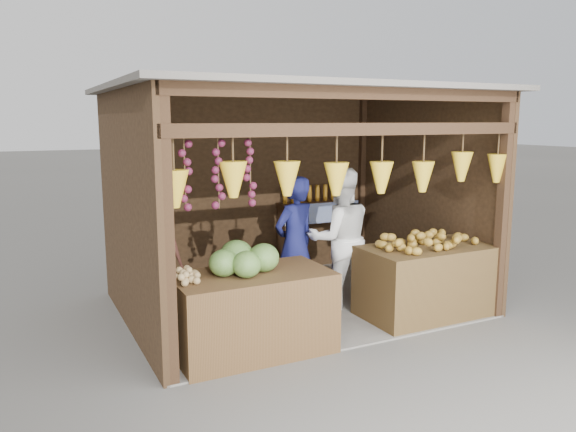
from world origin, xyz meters
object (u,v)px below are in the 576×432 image
object	(u,v)px
vendor_seated	(161,256)
man_standing	(295,244)
woman_standing	(340,238)
counter_left	(252,313)
counter_right	(426,281)

from	to	relation	value
vendor_seated	man_standing	bearing A→B (deg)	-154.68
woman_standing	vendor_seated	distance (m)	2.14
counter_left	man_standing	xyz separation A→B (m)	(0.94, 0.92, 0.41)
man_standing	woman_standing	bearing A→B (deg)	150.51
man_standing	woman_standing	size ratio (longest dim) A/B	0.95
woman_standing	vendor_seated	world-z (taller)	woman_standing
counter_right	vendor_seated	bearing A→B (deg)	158.82
counter_right	vendor_seated	distance (m)	3.08
counter_left	woman_standing	xyz separation A→B (m)	(1.50, 0.79, 0.46)
man_standing	vendor_seated	world-z (taller)	man_standing
counter_left	vendor_seated	xyz separation A→B (m)	(-0.61, 1.16, 0.39)
man_standing	woman_standing	distance (m)	0.57
counter_right	woman_standing	world-z (taller)	woman_standing
counter_left	woman_standing	bearing A→B (deg)	27.82
man_standing	woman_standing	xyz separation A→B (m)	(0.55, -0.12, 0.04)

